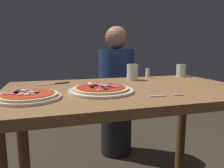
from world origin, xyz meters
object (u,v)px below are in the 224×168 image
Objects in this scene: water_glass_near at (181,71)px; dining_table at (127,110)px; fork at (163,96)px; pizza_across_left at (29,96)px; salt_shaker at (148,73)px; water_glass_far at (132,73)px; knife at (56,84)px; pizza_foreground at (101,89)px; diner_person at (116,95)px.

dining_table is at bearing -149.61° from water_glass_near.
fork is (-0.47, -0.56, -0.04)m from water_glass_near.
pizza_across_left is 1.67× the size of fork.
salt_shaker is at bearing 50.38° from dining_table.
water_glass_near is 0.42m from water_glass_far.
water_glass_near is at bearing -3.95° from salt_shaker.
knife is at bearing 71.16° from pizza_across_left.
water_glass_far reaches higher than fork.
fork reaches higher than dining_table.
dining_table is at bearing 22.90° from pizza_foreground.
pizza_foreground is 1.19× the size of pizza_across_left.
fork is 0.64m from knife.
salt_shaker is 0.06× the size of diner_person.
diner_person is (0.06, 0.53, -0.26)m from water_glass_far.
pizza_across_left is 2.92× the size of water_glass_near.
salt_shaker is (0.15, 0.09, -0.01)m from water_glass_far.
dining_table is 0.65m from water_glass_near.
diner_person reaches higher than dining_table.
dining_table is 0.47m from salt_shaker.
knife is 0.65m from salt_shaker.
pizza_foreground is 1.65× the size of knife.
pizza_across_left reaches higher than dining_table.
dining_table is 14.12× the size of water_glass_near.
salt_shaker is at bearing 31.23° from pizza_across_left.
pizza_across_left is at bearing -148.37° from water_glass_far.
pizza_foreground is 0.81m from water_glass_near.
pizza_across_left is 0.57m from fork.
water_glass_near reaches higher than fork.
water_glass_near is 0.92m from knife.
salt_shaker is at bearing 176.05° from water_glass_near.
pizza_foreground is 0.29m from fork.
fork is at bearing -96.30° from water_glass_far.
salt_shaker reaches higher than knife.
water_glass_far is (-0.42, -0.07, 0.01)m from water_glass_near.
fork is 0.13× the size of diner_person.
water_glass_near is 0.64m from diner_person.
water_glass_far reaches higher than pizza_foreground.
pizza_across_left is at bearing -148.77° from salt_shaker.
fork is 1.05m from diner_person.
fork is at bearing -109.66° from salt_shaker.
water_glass_near is at bearing 9.28° from water_glass_far.
dining_table is at bearing 14.49° from pizza_across_left.
water_glass_near is 0.47× the size of knife.
water_glass_far is 0.09× the size of diner_person.
fork is (0.07, -0.24, 0.13)m from dining_table.
salt_shaker is at bearing 29.60° from water_glass_far.
water_glass_far is (0.13, 0.25, 0.17)m from dining_table.
water_glass_far reaches higher than water_glass_near.
dining_table is 0.81m from diner_person.
pizza_across_left is (-0.48, -0.13, 0.14)m from dining_table.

